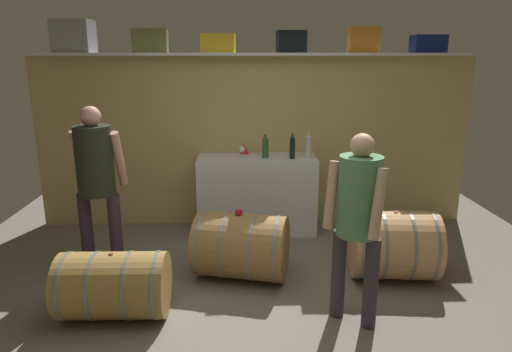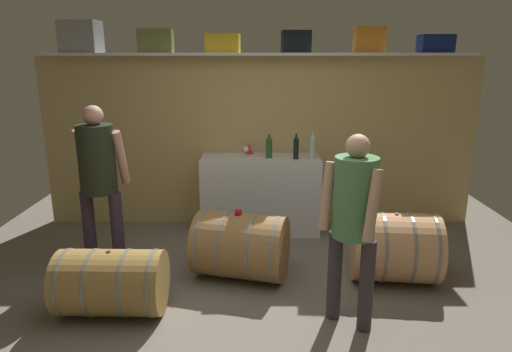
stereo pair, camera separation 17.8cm
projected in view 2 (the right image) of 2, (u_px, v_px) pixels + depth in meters
The scene contains 21 objects.
ground_plane at pixel (262, 283), 4.34m from camera, with size 6.56×7.69×0.02m, color #6E675C.
back_wall_panel at pixel (261, 142), 5.70m from camera, with size 5.36×0.10×2.10m, color tan.
high_shelf_board at pixel (261, 54), 5.28m from camera, with size 4.93×0.40×0.03m, color silver.
toolcase_grey at pixel (82, 37), 5.24m from camera, with size 0.43×0.30×0.36m, color #939599.
toolcase_olive at pixel (157, 41), 5.25m from camera, with size 0.39×0.29×0.26m, color olive.
toolcase_yellow at pixel (224, 43), 5.25m from camera, with size 0.39×0.27×0.21m, color yellow.
toolcase_black at pixel (297, 42), 5.25m from camera, with size 0.33×0.23×0.25m, color black.
toolcase_orange at pixel (371, 40), 5.24m from camera, with size 0.34×0.22×0.29m, color orange.
toolcase_navy at pixel (437, 44), 5.25m from camera, with size 0.37×0.27×0.20m, color navy.
work_cabinet at pixel (262, 194), 5.53m from camera, with size 1.41×0.54×0.93m, color silver.
wine_bottle_dark at pixel (297, 147), 5.28m from camera, with size 0.06×0.06×0.30m.
wine_bottle_clear at pixel (313, 147), 5.27m from camera, with size 0.07×0.07×0.32m.
wine_bottle_green at pixel (270, 147), 5.33m from camera, with size 0.08×0.08×0.28m.
wine_glass at pixel (247, 150), 5.37m from camera, with size 0.07×0.07×0.13m.
red_funnel at pixel (250, 149), 5.57m from camera, with size 0.11×0.11×0.13m, color red.
wine_barrel_near at pixel (242, 245), 4.39m from camera, with size 0.99×0.83×0.65m.
wine_barrel_far at pixel (395, 247), 4.32m from camera, with size 0.86×0.74×0.67m.
wine_barrel_flank at pixel (113, 282), 3.77m from camera, with size 0.88×0.57×0.56m.
tasting_cup at pixel (239, 212), 4.30m from camera, with size 0.07×0.07×0.04m, color red.
winemaker_pouring at pixel (100, 171), 4.40m from camera, with size 0.51×0.41×1.65m.
visitor_tasting at pixel (355, 212), 3.44m from camera, with size 0.46×0.45×1.55m.
Camera 2 is at (-0.05, -3.38, 2.09)m, focal length 31.89 mm.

